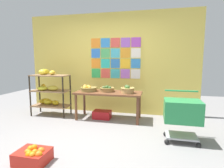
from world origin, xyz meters
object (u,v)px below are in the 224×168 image
Objects in this scene: shopping_cart at (182,113)px; banana_shelf_unit at (49,90)px; produce_crate_under_table at (102,115)px; display_table at (108,95)px; fruit_basket_left at (107,89)px; orange_crate_foreground at (33,156)px; fruit_basket_centre at (128,90)px; fruit_basket_back_left at (89,89)px.

banana_shelf_unit is at bearing 172.87° from shopping_cart.
banana_shelf_unit is 2.80× the size of produce_crate_under_table.
display_table is at bearing 0.28° from banana_shelf_unit.
fruit_basket_left reaches higher than orange_crate_foreground.
banana_shelf_unit is 1.52m from fruit_basket_left.
fruit_basket_centre is at bearing -1.47° from banana_shelf_unit.
fruit_basket_centre is at bearing 150.76° from shopping_cart.
orange_crate_foreground is at bearing -141.57° from shopping_cart.
fruit_basket_left is 0.81× the size of orange_crate_foreground.
banana_shelf_unit is 2.36m from orange_crate_foreground.
orange_crate_foreground is (-1.00, -2.00, -0.63)m from fruit_basket_centre.
fruit_basket_back_left is 0.46× the size of shopping_cart.
produce_crate_under_table is at bearing 79.58° from orange_crate_foreground.
fruit_basket_back_left is at bearing 177.33° from fruit_basket_centre.
display_table is 0.49m from fruit_basket_centre.
orange_crate_foreground is (-0.38, -2.07, 0.01)m from produce_crate_under_table.
produce_crate_under_table is 0.49× the size of shopping_cart.
shopping_cart is at bearing -16.00° from banana_shelf_unit.
display_table is at bearing 172.62° from fruit_basket_centre.
fruit_basket_left is at bearing 1.74° from banana_shelf_unit.
banana_shelf_unit is 3.74× the size of fruit_basket_centre.
fruit_basket_back_left reaches higher than fruit_basket_left.
fruit_basket_centre is at bearing -11.00° from fruit_basket_left.
banana_shelf_unit is 2.94× the size of fruit_basket_back_left.
shopping_cart is at bearing 29.57° from orange_crate_foreground.
banana_shelf_unit reaches higher than shopping_cart.
shopping_cart reaches higher than display_table.
orange_crate_foreground reaches higher than produce_crate_under_table.
fruit_basket_back_left is at bearing -0.42° from banana_shelf_unit.
fruit_basket_centre is at bearing -2.67° from fruit_basket_back_left.
banana_shelf_unit is 1.36× the size of shopping_cart.
fruit_basket_left is 2.25m from orange_crate_foreground.
fruit_basket_left is 0.40× the size of shopping_cart.
produce_crate_under_table is at bearing 160.90° from shopping_cart.
display_table is 3.88× the size of fruit_basket_back_left.
fruit_basket_left is at bearing 169.00° from fruit_basket_centre.
fruit_basket_left is (1.52, 0.05, 0.06)m from banana_shelf_unit.
produce_crate_under_table is at bearing 3.08° from fruit_basket_back_left.
fruit_basket_left is at bearing 139.25° from display_table.
shopping_cart reaches higher than fruit_basket_left.
fruit_basket_left is at bearing 6.98° from fruit_basket_back_left.
produce_crate_under_table is 1.95m from shopping_cart.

